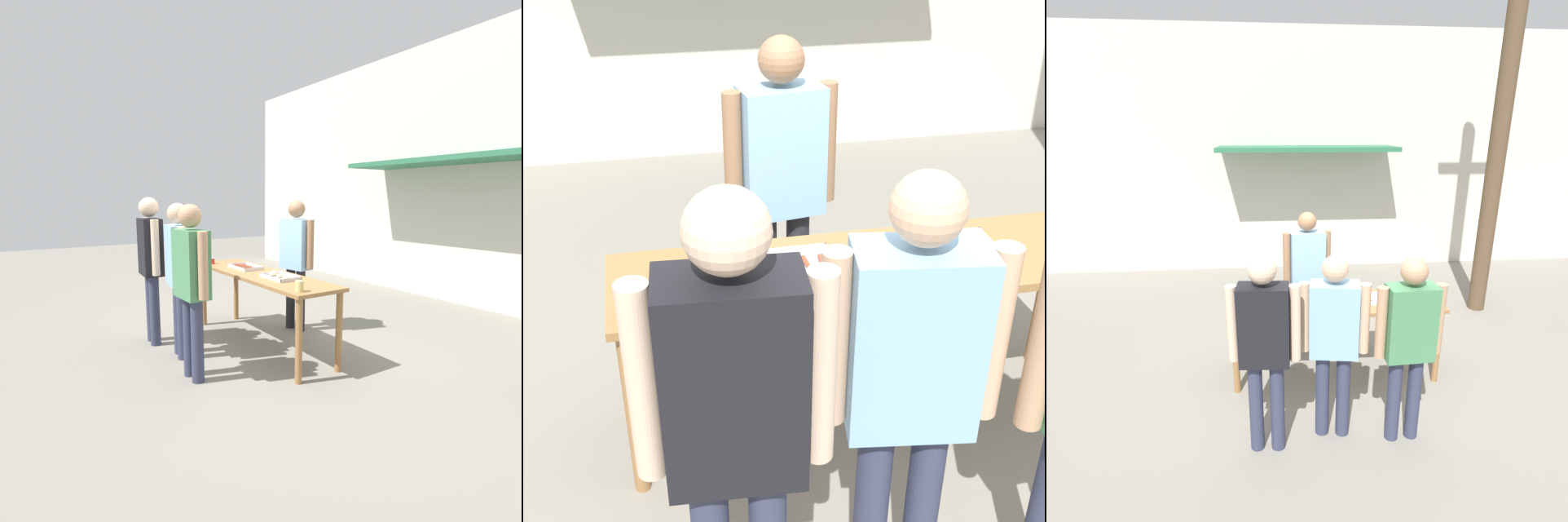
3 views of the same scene
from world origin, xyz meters
The scene contains 12 objects.
ground_plane centered at (0.00, 0.00, 0.00)m, with size 24.00×24.00×0.00m, color gray.
building_facade_back centered at (0.00, 3.98, 2.26)m, with size 12.00×1.11×4.50m.
serving_table centered at (0.00, 0.00, 0.79)m, with size 2.35×0.66×0.91m.
food_tray_sausages centered at (-0.40, 0.01, 0.92)m, with size 0.46×0.28×0.04m.
food_tray_buns centered at (0.38, 0.01, 0.93)m, with size 0.43×0.29×0.07m.
condiment_jar_mustard centered at (-1.04, -0.21, 0.95)m, with size 0.07×0.07×0.08m.
condiment_jar_ketchup centered at (-0.95, -0.20, 0.95)m, with size 0.07×0.07×0.08m.
beer_cup centered at (1.03, -0.20, 0.96)m, with size 0.09×0.09×0.11m.
person_server_behind_table centered at (-0.25, 0.73, 1.07)m, with size 0.61×0.29×1.78m.
person_customer_holding_hotdog centered at (-0.78, -1.11, 1.10)m, with size 0.60×0.26×1.82m.
person_customer_with_cup centered at (0.46, -1.09, 1.05)m, with size 0.60×0.25×1.76m.
person_customer_waiting_in_line centered at (-0.18, -0.98, 1.05)m, with size 0.60×0.29×1.76m.
Camera 1 is at (4.12, -2.60, 1.82)m, focal length 28.00 mm.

